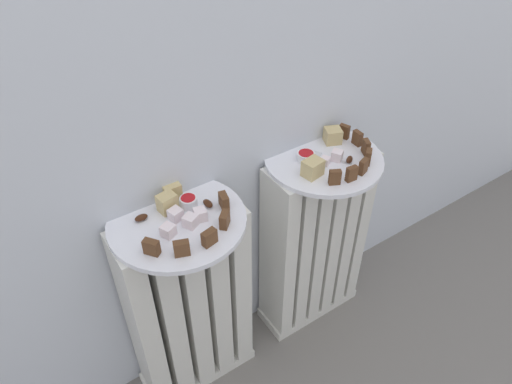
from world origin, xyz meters
The scene contains 33 objects.
radiator_left centered at (-0.20, 0.28, 0.29)m, with size 0.31×0.12×0.58m.
radiator_right centered at (0.20, 0.28, 0.29)m, with size 0.31×0.12×0.58m.
plate_left centered at (-0.20, 0.28, 0.59)m, with size 0.30×0.30×0.01m, color white.
plate_right centered at (0.20, 0.28, 0.59)m, with size 0.30×0.30×0.01m, color white.
dark_cake_slice_left_0 centered at (-0.29, 0.22, 0.61)m, with size 0.03×0.02×0.03m, color #56351E.
dark_cake_slice_left_1 centered at (-0.24, 0.18, 0.61)m, with size 0.03×0.02×0.03m, color #56351E.
dark_cake_slice_left_2 centered at (-0.18, 0.18, 0.61)m, with size 0.03×0.02×0.03m, color #56351E.
dark_cake_slice_left_3 centered at (-0.13, 0.21, 0.61)m, with size 0.03×0.02×0.03m, color #56351E.
dark_cake_slice_left_4 centered at (-0.10, 0.26, 0.61)m, with size 0.03×0.02×0.03m, color #56351E.
marble_cake_slice_left_0 centered at (-0.20, 0.31, 0.62)m, with size 0.04×0.03×0.04m, color tan.
marble_cake_slice_left_1 centered at (-0.18, 0.35, 0.61)m, with size 0.04×0.03×0.04m, color tan.
turkish_delight_left_0 centered at (-0.20, 0.28, 0.61)m, with size 0.03×0.03×0.03m, color white.
turkish_delight_left_1 centered at (-0.19, 0.24, 0.61)m, with size 0.03×0.03×0.03m, color white.
turkish_delight_left_2 centered at (-0.24, 0.24, 0.61)m, with size 0.03×0.03×0.03m, color white.
turkish_delight_left_3 centered at (-0.16, 0.25, 0.61)m, with size 0.03×0.03×0.03m, color white.
medjool_date_left_0 centered at (-0.13, 0.28, 0.60)m, with size 0.03×0.02×0.01m, color #3D1E0F.
medjool_date_left_1 centered at (-0.27, 0.32, 0.60)m, with size 0.03×0.01×0.01m, color #3D1E0F.
jam_bowl_left centered at (-0.16, 0.30, 0.61)m, with size 0.04×0.04×0.02m.
dark_cake_slice_right_0 centered at (0.15, 0.19, 0.61)m, with size 0.03×0.01×0.04m, color #56351E.
dark_cake_slice_right_1 centered at (0.19, 0.17, 0.61)m, with size 0.03×0.01×0.04m, color #56351E.
dark_cake_slice_right_2 centered at (0.24, 0.18, 0.61)m, with size 0.03×0.01×0.04m, color #56351E.
dark_cake_slice_right_3 centered at (0.27, 0.20, 0.61)m, with size 0.03×0.01×0.04m, color #56351E.
dark_cake_slice_right_4 centered at (0.30, 0.24, 0.61)m, with size 0.03×0.01×0.04m, color #56351E.
dark_cake_slice_right_5 centered at (0.31, 0.28, 0.61)m, with size 0.03×0.01×0.04m, color #56351E.
dark_cake_slice_right_6 centered at (0.30, 0.32, 0.61)m, with size 0.03×0.01×0.04m, color #56351E.
marble_cake_slice_right_0 centered at (0.13, 0.24, 0.62)m, with size 0.05×0.04×0.04m, color tan.
marble_cake_slice_right_1 centered at (0.26, 0.32, 0.61)m, with size 0.04×0.04×0.04m, color tan.
turkish_delight_right_0 centered at (0.22, 0.25, 0.61)m, with size 0.03×0.03×0.03m, color white.
turkish_delight_right_1 centered at (0.18, 0.26, 0.61)m, with size 0.02×0.02×0.02m, color white.
medjool_date_right_0 centered at (0.20, 0.37, 0.60)m, with size 0.03×0.02×0.02m, color #3D1E0F.
medjool_date_right_1 centered at (0.24, 0.23, 0.60)m, with size 0.02×0.01×0.02m, color #3D1E0F.
jam_bowl_right centered at (0.16, 0.30, 0.61)m, with size 0.04×0.04×0.02m.
fork centered at (0.21, 0.27, 0.60)m, with size 0.06×0.10×0.00m.
Camera 1 is at (-0.47, -0.42, 1.28)m, focal length 33.30 mm.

